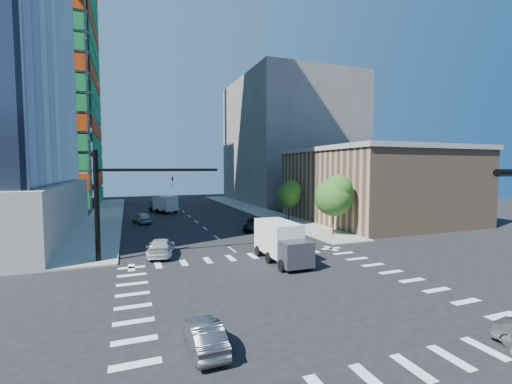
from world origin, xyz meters
name	(u,v)px	position (x,y,z in m)	size (l,w,h in m)	color
ground	(287,292)	(0.00, 0.00, 0.00)	(160.00, 160.00, 0.00)	black
road_markings	(287,292)	(0.00, 0.00, 0.01)	(20.00, 20.00, 0.01)	silver
sidewalk_ne	(254,210)	(12.50, 40.00, 0.07)	(5.00, 60.00, 0.15)	gray
sidewalk_nw	(106,216)	(-12.50, 40.00, 0.07)	(5.00, 60.00, 0.15)	gray
construction_building	(26,83)	(-27.41, 61.93, 24.61)	(25.16, 34.50, 70.60)	gray
commercial_building	(376,184)	(25.00, 22.00, 5.31)	(20.50, 22.50, 10.60)	#8C6B51
bg_building_ne	(289,142)	(27.00, 55.00, 14.00)	(24.00, 30.00, 28.00)	#645E5A
signal_mast_nw	(117,195)	(-10.00, 11.50, 5.49)	(10.20, 0.40, 9.00)	black
tree_south	(335,195)	(12.63, 13.90, 4.69)	(4.16, 4.16, 6.82)	#382316
tree_north	(290,194)	(12.93, 25.90, 3.99)	(3.54, 3.52, 5.78)	#382316
car_nb_far	(254,224)	(5.43, 20.73, 0.75)	(2.48, 5.38, 1.50)	black
car_sb_near	(161,247)	(-6.51, 12.00, 0.75)	(2.10, 5.16, 1.50)	silver
car_sb_mid	(142,218)	(-7.35, 31.08, 0.76)	(1.80, 4.48, 1.53)	gray
car_sb_cross	(204,335)	(-6.23, -4.81, 0.62)	(1.31, 3.76, 1.24)	#4C4D51
box_truck_near	(283,245)	(2.62, 6.22, 1.42)	(2.63, 6.14, 3.21)	black
box_truck_far	(163,205)	(-3.56, 41.89, 1.33)	(4.50, 6.21, 3.00)	black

